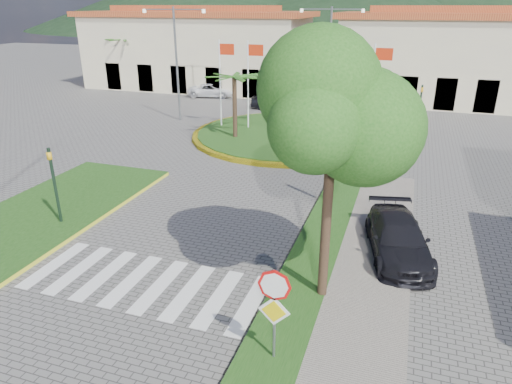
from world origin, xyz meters
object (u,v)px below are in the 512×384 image
(stop_sign, at_px, (274,302))
(car_side_right, at_px, (398,238))
(car_dark_a, at_px, (275,101))
(white_van, at_px, (211,90))
(roundabout_island, at_px, (289,134))
(car_dark_b, at_px, (452,101))
(deciduous_tree, at_px, (332,129))

(stop_sign, xyz_separation_m, car_side_right, (2.60, 6.33, -1.13))
(car_dark_a, bearing_deg, stop_sign, -166.82)
(white_van, xyz_separation_m, car_dark_a, (7.30, -3.40, 0.08))
(roundabout_island, height_order, car_dark_a, roundabout_island)
(white_van, height_order, car_side_right, car_side_right)
(car_dark_a, distance_m, car_side_right, 24.23)
(car_dark_b, height_order, car_side_right, car_side_right)
(white_van, relative_size, car_dark_a, 1.09)
(roundabout_island, relative_size, stop_sign, 4.79)
(roundabout_island, height_order, car_dark_b, roundabout_island)
(deciduous_tree, bearing_deg, car_dark_b, 80.20)
(roundabout_island, bearing_deg, car_dark_b, 51.33)
(roundabout_island, xyz_separation_m, car_dark_a, (-3.27, 8.00, 0.51))
(deciduous_tree, distance_m, car_dark_a, 26.87)
(deciduous_tree, bearing_deg, car_side_right, 58.71)
(stop_sign, height_order, white_van, stop_sign)
(car_side_right, bearing_deg, deciduous_tree, -133.50)
(car_side_right, bearing_deg, car_dark_b, 70.95)
(roundabout_island, xyz_separation_m, car_dark_b, (10.75, 13.43, 0.37))
(white_van, height_order, car_dark_b, white_van)
(stop_sign, bearing_deg, white_van, 116.19)
(car_dark_a, xyz_separation_m, car_side_right, (10.76, -21.71, -0.02))
(roundabout_island, xyz_separation_m, white_van, (-10.57, 11.40, 0.43))
(roundabout_island, distance_m, car_dark_b, 17.21)
(deciduous_tree, distance_m, car_dark_b, 31.23)
(stop_sign, height_order, car_dark_a, stop_sign)
(roundabout_island, distance_m, car_side_right, 15.63)
(car_side_right, bearing_deg, car_dark_a, 104.16)
(stop_sign, height_order, car_dark_b, stop_sign)
(roundabout_island, bearing_deg, stop_sign, -76.27)
(stop_sign, xyz_separation_m, deciduous_tree, (0.60, 3.04, 3.38))
(stop_sign, relative_size, white_van, 0.61)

